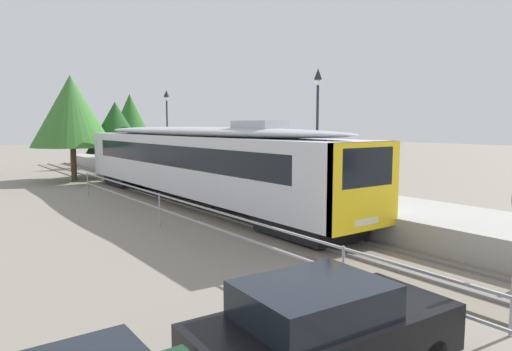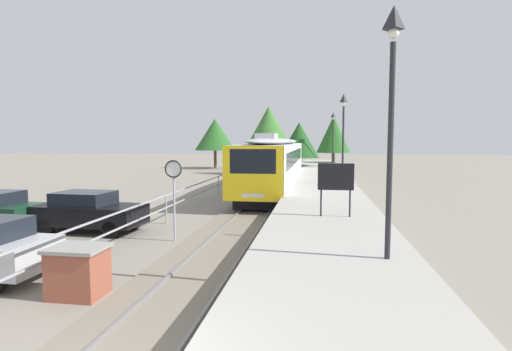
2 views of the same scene
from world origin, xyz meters
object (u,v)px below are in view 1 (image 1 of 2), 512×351
(commuter_train, at_px, (194,159))
(platform_lamp_mid_platform, at_px, (318,105))
(parked_hatchback_black, at_px, (323,331))
(platform_lamp_far_end, at_px, (167,113))

(commuter_train, xyz_separation_m, platform_lamp_mid_platform, (4.41, -3.60, 2.47))
(platform_lamp_mid_platform, distance_m, parked_hatchback_black, 15.17)
(platform_lamp_far_end, bearing_deg, parked_hatchback_black, -110.83)
(parked_hatchback_black, bearing_deg, platform_lamp_mid_platform, 46.69)
(platform_lamp_far_end, bearing_deg, platform_lamp_mid_platform, -90.00)
(commuter_train, relative_size, platform_lamp_mid_platform, 3.89)
(platform_lamp_far_end, height_order, parked_hatchback_black, platform_lamp_far_end)
(commuter_train, distance_m, parked_hatchback_black, 15.42)
(platform_lamp_mid_platform, xyz_separation_m, parked_hatchback_black, (-10.07, -10.68, -3.83))
(commuter_train, height_order, platform_lamp_far_end, platform_lamp_far_end)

